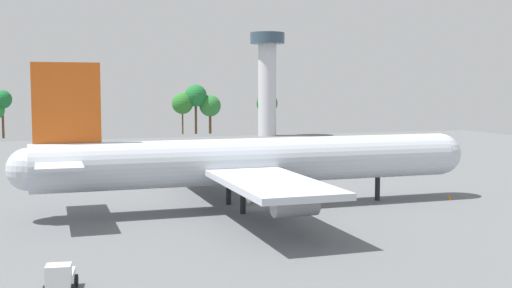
% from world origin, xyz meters
% --- Properties ---
extents(ground_plane, '(243.31, 243.31, 0.00)m').
position_xyz_m(ground_plane, '(0.00, 0.00, 0.00)').
color(ground_plane, slate).
extents(cargo_airplane, '(60.83, 48.49, 18.48)m').
position_xyz_m(cargo_airplane, '(-0.29, 0.00, 6.05)').
color(cargo_airplane, silver).
rests_on(cargo_airplane, ground_plane).
extents(catering_truck, '(2.70, 4.26, 2.52)m').
position_xyz_m(catering_truck, '(-24.91, -28.32, 1.18)').
color(catering_truck, white).
rests_on(catering_truck, ground_plane).
extents(safety_cone_nose, '(0.51, 0.51, 0.73)m').
position_xyz_m(safety_cone_nose, '(27.37, -2.93, 0.36)').
color(safety_cone_nose, orange).
rests_on(safety_cone_nose, ground_plane).
extents(control_tower, '(11.15, 11.15, 33.46)m').
position_xyz_m(control_tower, '(43.02, 118.15, 19.96)').
color(control_tower, silver).
rests_on(control_tower, ground_plane).
extents(tree_line_backdrop, '(112.65, 7.54, 16.85)m').
position_xyz_m(tree_line_backdrop, '(4.33, 134.04, 10.58)').
color(tree_line_backdrop, '#51381E').
rests_on(tree_line_backdrop, ground_plane).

